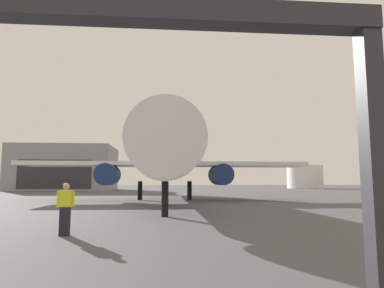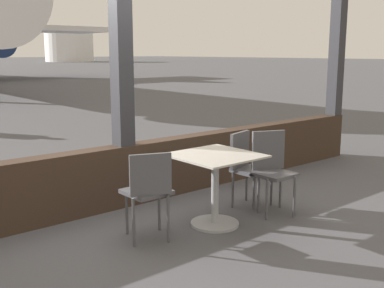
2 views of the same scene
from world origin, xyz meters
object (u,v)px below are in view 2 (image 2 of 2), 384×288
object	(u,v)px
dining_table	(215,183)
cafe_chair_window_left	(271,165)
cafe_chair_window_right	(148,187)
fuel_storage_tank	(69,46)
cafe_chair_aisle_left	(247,163)

from	to	relation	value
dining_table	cafe_chair_window_left	size ratio (longest dim) A/B	0.89
cafe_chair_window_right	fuel_storage_tank	size ratio (longest dim) A/B	0.10
cafe_chair_window_right	cafe_chair_aisle_left	world-z (taller)	cafe_chair_window_right
cafe_chair_window_left	cafe_chair_window_right	bearing A→B (deg)	173.53
dining_table	cafe_chair_window_right	world-z (taller)	cafe_chair_window_right
cafe_chair_window_left	fuel_storage_tank	distance (m)	86.38
cafe_chair_aisle_left	cafe_chair_window_left	bearing A→B (deg)	-80.66
cafe_chair_aisle_left	fuel_storage_tank	bearing A→B (deg)	65.24
dining_table	cafe_chair_window_left	bearing A→B (deg)	-6.29
cafe_chair_window_right	cafe_chair_aisle_left	xyz separation A→B (m)	(1.54, 0.15, -0.02)
cafe_chair_aisle_left	fuel_storage_tank	size ratio (longest dim) A/B	0.10
cafe_chair_window_left	cafe_chair_window_right	distance (m)	1.60
dining_table	cafe_chair_window_left	world-z (taller)	cafe_chair_window_left
cafe_chair_window_right	fuel_storage_tank	distance (m)	86.89
dining_table	cafe_chair_aisle_left	size ratio (longest dim) A/B	0.93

